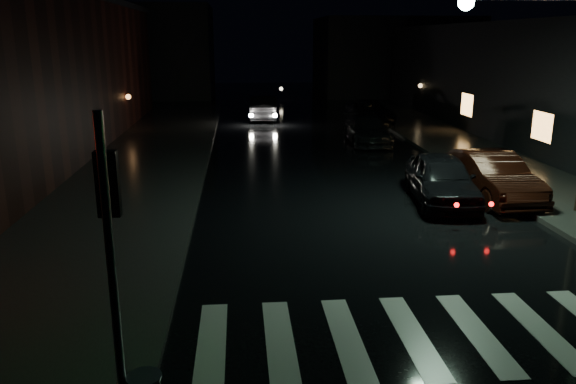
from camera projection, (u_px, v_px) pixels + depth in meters
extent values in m
plane|color=black|center=(282.00, 357.00, 9.43)|extent=(120.00, 120.00, 0.00)
cube|color=#282826|center=(131.00, 170.00, 22.44)|extent=(6.00, 44.00, 0.15)
cube|color=#282826|center=(492.00, 163.00, 23.70)|extent=(4.00, 44.00, 0.15)
cube|color=black|center=(134.00, 52.00, 50.76)|extent=(14.00, 10.00, 8.00)
cube|color=black|center=(393.00, 56.00, 52.90)|extent=(14.00, 10.00, 7.00)
cube|color=beige|center=(445.00, 334.00, 10.16)|extent=(9.00, 3.00, 0.01)
cylinder|color=slate|center=(112.00, 274.00, 7.20)|extent=(0.12, 0.12, 4.20)
cylinder|color=slate|center=(144.00, 377.00, 7.63)|extent=(0.48, 0.48, 0.04)
cube|color=black|center=(108.00, 184.00, 7.07)|extent=(0.28, 0.16, 0.85)
sphere|color=#0CFF33|center=(111.00, 201.00, 7.22)|extent=(0.20, 0.20, 0.20)
sphere|color=#BFFFD8|center=(466.00, 2.00, 15.00)|extent=(0.44, 0.44, 0.44)
imported|color=black|center=(441.00, 179.00, 18.10)|extent=(2.43, 4.81, 1.57)
imported|color=black|center=(491.00, 176.00, 18.47)|extent=(1.85, 4.80, 1.56)
imported|color=black|center=(367.00, 130.00, 28.41)|extent=(2.03, 4.80, 1.38)
imported|color=black|center=(369.00, 112.00, 34.83)|extent=(2.51, 5.30, 1.46)
imported|color=black|center=(264.00, 108.00, 36.62)|extent=(1.98, 4.88, 1.58)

